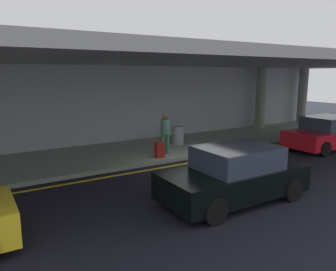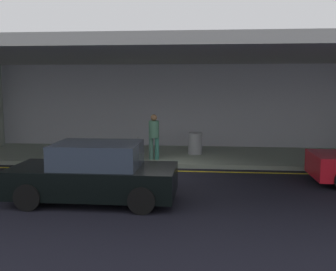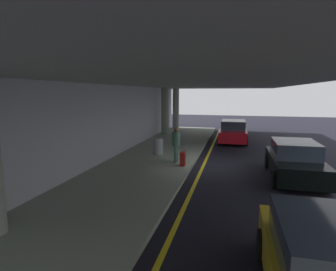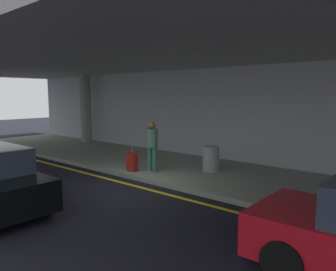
{
  "view_description": "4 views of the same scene",
  "coord_description": "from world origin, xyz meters",
  "px_view_note": "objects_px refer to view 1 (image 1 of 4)",
  "views": [
    {
      "loc": [
        -7.25,
        -9.42,
        3.4
      ],
      "look_at": [
        -0.43,
        1.66,
        0.94
      ],
      "focal_mm": 34.76,
      "sensor_mm": 36.0,
      "label": 1
    },
    {
      "loc": [
        1.48,
        -12.9,
        2.97
      ],
      "look_at": [
        0.11,
        1.4,
        1.11
      ],
      "focal_mm": 43.34,
      "sensor_mm": 36.0,
      "label": 2
    },
    {
      "loc": [
        -12.87,
        -0.85,
        3.4
      ],
      "look_at": [
        1.01,
        2.59,
        1.18
      ],
      "focal_mm": 29.41,
      "sensor_mm": 36.0,
      "label": 3
    },
    {
      "loc": [
        6.94,
        -6.0,
        2.72
      ],
      "look_at": [
        -0.01,
        2.14,
        1.38
      ],
      "focal_mm": 34.7,
      "sensor_mm": 36.0,
      "label": 4
    }
  ],
  "objects_px": {
    "support_column_left_mid": "(261,98)",
    "traveler_with_luggage": "(165,131)",
    "car_black": "(234,175)",
    "support_column_center": "(302,96)",
    "suitcase_upright_primary": "(160,150)",
    "trash_bin_steel": "(178,135)",
    "car_red": "(326,133)"
  },
  "relations": [
    {
      "from": "car_black",
      "to": "suitcase_upright_primary",
      "type": "distance_m",
      "value": 4.6
    },
    {
      "from": "support_column_center",
      "to": "car_black",
      "type": "height_order",
      "value": "support_column_center"
    },
    {
      "from": "trash_bin_steel",
      "to": "support_column_left_mid",
      "type": "bearing_deg",
      "value": 11.49
    },
    {
      "from": "car_black",
      "to": "traveler_with_luggage",
      "type": "distance_m",
      "value": 5.1
    },
    {
      "from": "support_column_left_mid",
      "to": "traveler_with_luggage",
      "type": "relative_size",
      "value": 2.17
    },
    {
      "from": "car_red",
      "to": "car_black",
      "type": "bearing_deg",
      "value": 18.71
    },
    {
      "from": "car_black",
      "to": "trash_bin_steel",
      "type": "distance_m",
      "value": 6.75
    },
    {
      "from": "car_red",
      "to": "support_column_center",
      "type": "bearing_deg",
      "value": -133.75
    },
    {
      "from": "support_column_left_mid",
      "to": "car_black",
      "type": "height_order",
      "value": "support_column_left_mid"
    },
    {
      "from": "support_column_left_mid",
      "to": "support_column_center",
      "type": "distance_m",
      "value": 4.0
    },
    {
      "from": "car_black",
      "to": "suitcase_upright_primary",
      "type": "bearing_deg",
      "value": -90.88
    },
    {
      "from": "support_column_left_mid",
      "to": "car_black",
      "type": "distance_m",
      "value": 12.17
    },
    {
      "from": "traveler_with_luggage",
      "to": "trash_bin_steel",
      "type": "height_order",
      "value": "traveler_with_luggage"
    },
    {
      "from": "support_column_center",
      "to": "trash_bin_steel",
      "type": "relative_size",
      "value": 4.29
    },
    {
      "from": "support_column_center",
      "to": "traveler_with_luggage",
      "type": "bearing_deg",
      "value": -167.6
    },
    {
      "from": "support_column_left_mid",
      "to": "trash_bin_steel",
      "type": "height_order",
      "value": "support_column_left_mid"
    },
    {
      "from": "suitcase_upright_primary",
      "to": "support_column_center",
      "type": "bearing_deg",
      "value": 23.62
    },
    {
      "from": "car_red",
      "to": "suitcase_upright_primary",
      "type": "xyz_separation_m",
      "value": [
        -7.68,
        2.1,
        -0.25
      ]
    },
    {
      "from": "traveler_with_luggage",
      "to": "car_black",
      "type": "bearing_deg",
      "value": -88.07
    },
    {
      "from": "support_column_center",
      "to": "car_black",
      "type": "distance_m",
      "value": 15.44
    },
    {
      "from": "trash_bin_steel",
      "to": "suitcase_upright_primary",
      "type": "bearing_deg",
      "value": -139.06
    },
    {
      "from": "trash_bin_steel",
      "to": "car_black",
      "type": "bearing_deg",
      "value": -110.2
    },
    {
      "from": "support_column_left_mid",
      "to": "car_black",
      "type": "xyz_separation_m",
      "value": [
        -9.3,
        -7.75,
        -1.26
      ]
    },
    {
      "from": "support_column_left_mid",
      "to": "suitcase_upright_primary",
      "type": "relative_size",
      "value": 4.06
    },
    {
      "from": "support_column_left_mid",
      "to": "traveler_with_luggage",
      "type": "height_order",
      "value": "support_column_left_mid"
    },
    {
      "from": "support_column_center",
      "to": "traveler_with_luggage",
      "type": "xyz_separation_m",
      "value": [
        -12.46,
        -2.74,
        -0.86
      ]
    },
    {
      "from": "support_column_center",
      "to": "suitcase_upright_primary",
      "type": "relative_size",
      "value": 4.06
    },
    {
      "from": "car_black",
      "to": "trash_bin_steel",
      "type": "relative_size",
      "value": 4.82
    },
    {
      "from": "support_column_center",
      "to": "car_red",
      "type": "relative_size",
      "value": 0.89
    },
    {
      "from": "support_column_center",
      "to": "car_black",
      "type": "xyz_separation_m",
      "value": [
        -13.3,
        -7.75,
        -1.26
      ]
    },
    {
      "from": "car_black",
      "to": "traveler_with_luggage",
      "type": "xyz_separation_m",
      "value": [
        0.84,
        5.01,
        0.4
      ]
    },
    {
      "from": "traveler_with_luggage",
      "to": "trash_bin_steel",
      "type": "xyz_separation_m",
      "value": [
        1.49,
        1.32,
        -0.54
      ]
    }
  ]
}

